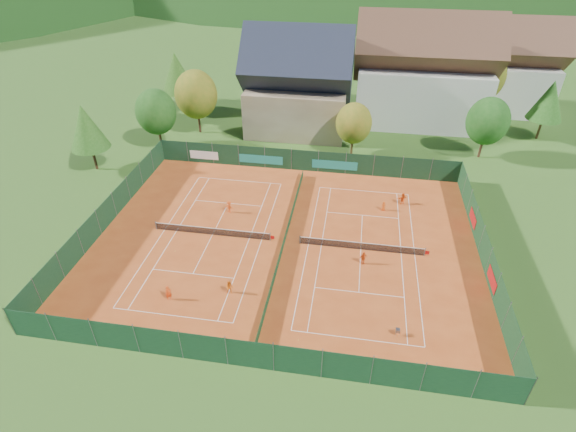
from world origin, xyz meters
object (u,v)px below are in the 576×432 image
(hotel_block_a, at_px, (423,77))
(player_right_far_a, at_px, (384,206))
(ball_hopper, at_px, (398,330))
(player_left_near, at_px, (168,293))
(player_left_mid, at_px, (230,287))
(player_left_far, at_px, (229,207))
(player_right_far_b, at_px, (403,199))
(chalet, at_px, (298,88))
(hotel_block_b, at_px, (503,71))
(player_right_near, at_px, (363,258))

(hotel_block_a, xyz_separation_m, player_right_far_a, (-5.63, -28.15, -6.79))
(hotel_block_a, relative_size, ball_hopper, 27.00)
(player_left_near, xyz_separation_m, player_left_mid, (5.24, 1.59, -0.04))
(player_left_near, bearing_deg, hotel_block_a, 25.38)
(player_left_far, bearing_deg, player_right_far_a, -153.98)
(player_right_far_a, distance_m, player_right_far_b, 2.88)
(player_left_mid, bearing_deg, player_left_far, 101.64)
(chalet, height_order, ball_hopper, chalet)
(player_left_far, bearing_deg, player_left_mid, 121.15)
(chalet, xyz_separation_m, player_left_near, (-5.95, -40.01, -5.86))
(player_right_far_a, bearing_deg, ball_hopper, 73.63)
(ball_hopper, distance_m, player_left_far, 24.27)
(player_left_mid, bearing_deg, player_left_near, -166.96)
(hotel_block_b, relative_size, player_left_near, 11.32)
(chalet, xyz_separation_m, ball_hopper, (14.29, -40.95, -6.07))
(player_right_far_a, bearing_deg, player_right_near, 58.88)
(player_right_far_a, relative_size, player_right_far_b, 0.80)
(hotel_block_b, distance_m, player_right_far_a, 41.57)
(player_left_near, relative_size, player_right_near, 1.04)
(player_left_far, bearing_deg, player_right_near, 171.96)
(player_left_mid, bearing_deg, player_right_near, 23.53)
(player_left_near, height_order, player_right_far_a, player_left_near)
(hotel_block_b, relative_size, player_right_far_b, 11.75)
(ball_hopper, height_order, player_right_far_a, player_right_far_a)
(player_left_near, bearing_deg, player_right_far_b, 6.19)
(ball_hopper, bearing_deg, player_left_mid, 170.42)
(chalet, distance_m, player_right_far_a, 26.56)
(ball_hopper, bearing_deg, hotel_block_b, 71.20)
(hotel_block_a, relative_size, player_left_near, 14.15)
(player_left_mid, bearing_deg, ball_hopper, -13.47)
(player_left_far, height_order, player_right_near, player_left_far)
(hotel_block_b, distance_m, player_left_near, 66.85)
(hotel_block_b, distance_m, player_left_mid, 62.60)
(player_right_far_b, bearing_deg, player_left_near, 12.41)
(chalet, xyz_separation_m, player_right_near, (11.24, -32.22, -5.89))
(player_left_near, relative_size, player_left_far, 1.03)
(player_left_far, xyz_separation_m, player_right_far_b, (19.95, 5.04, -0.01))
(player_left_near, relative_size, player_right_far_b, 1.04)
(player_left_mid, distance_m, player_right_near, 13.47)
(chalet, relative_size, player_left_far, 10.92)
(player_left_mid, bearing_deg, hotel_block_a, 62.18)
(player_right_near, bearing_deg, ball_hopper, -99.53)
(hotel_block_a, relative_size, player_left_mid, 14.85)
(player_left_far, bearing_deg, hotel_block_b, -117.84)
(player_right_near, xyz_separation_m, player_right_far_b, (4.38, 11.86, 0.00))
(hotel_block_b, xyz_separation_m, ball_hopper, (-18.71, -54.95, -6.06))
(player_left_near, height_order, player_right_far_b, player_left_near)
(player_left_near, height_order, player_right_near, player_left_near)
(hotel_block_b, relative_size, player_left_mid, 11.88)
(hotel_block_a, xyz_separation_m, player_right_far_b, (-3.38, -26.36, -6.65))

